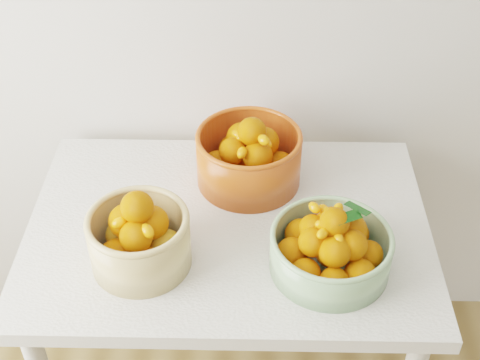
{
  "coord_description": "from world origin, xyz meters",
  "views": [
    {
      "loc": [
        -0.27,
        0.39,
        1.9
      ],
      "look_at": [
        -0.29,
        1.57,
        0.92
      ],
      "focal_mm": 50.0,
      "sensor_mm": 36.0,
      "label": 1
    }
  ],
  "objects_px": {
    "bowl_green": "(331,248)",
    "bowl_orange": "(249,157)",
    "table": "(229,251)",
    "bowl_cream": "(139,238)"
  },
  "relations": [
    {
      "from": "table",
      "to": "bowl_green",
      "type": "distance_m",
      "value": 0.32
    },
    {
      "from": "table",
      "to": "bowl_cream",
      "type": "bearing_deg",
      "value": -145.87
    },
    {
      "from": "table",
      "to": "bowl_orange",
      "type": "distance_m",
      "value": 0.25
    },
    {
      "from": "table",
      "to": "bowl_orange",
      "type": "xyz_separation_m",
      "value": [
        0.05,
        0.17,
        0.18
      ]
    },
    {
      "from": "table",
      "to": "bowl_green",
      "type": "height_order",
      "value": "bowl_green"
    },
    {
      "from": "bowl_cream",
      "to": "table",
      "type": "bearing_deg",
      "value": 34.13
    },
    {
      "from": "table",
      "to": "bowl_green",
      "type": "xyz_separation_m",
      "value": [
        0.24,
        -0.14,
        0.16
      ]
    },
    {
      "from": "bowl_cream",
      "to": "bowl_orange",
      "type": "xyz_separation_m",
      "value": [
        0.25,
        0.31,
        0.0
      ]
    },
    {
      "from": "bowl_green",
      "to": "bowl_orange",
      "type": "distance_m",
      "value": 0.37
    },
    {
      "from": "bowl_cream",
      "to": "bowl_green",
      "type": "xyz_separation_m",
      "value": [
        0.43,
        -0.01,
        -0.01
      ]
    }
  ]
}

